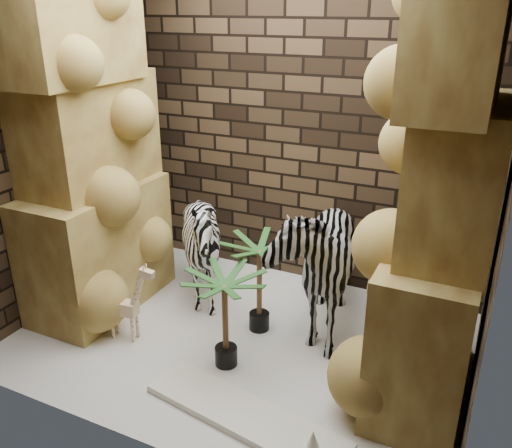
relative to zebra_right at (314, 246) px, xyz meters
The scene contains 13 objects.
floor 0.97m from the zebra_right, 132.55° to the right, with size 3.50×3.50×0.00m, color silver.
wall_back 1.18m from the zebra_right, 119.54° to the left, with size 3.50×3.50×0.00m, color black.
wall_front 1.94m from the zebra_right, 104.23° to the right, with size 3.50×3.50×0.00m, color black.
wall_left 2.37m from the zebra_right, 167.70° to the right, with size 3.00×3.00×0.00m, color black.
wall_right 1.60m from the zebra_right, 19.98° to the right, with size 3.00×3.00×0.00m, color black.
rock_pillar_left 2.05m from the zebra_right, 165.45° to the right, with size 0.68×1.30×3.00m, color #C6B95C, non-canonical shape.
rock_pillar_right 1.34m from the zebra_right, 25.91° to the right, with size 0.58×1.25×3.00m, color #C6B95C, non-canonical shape.
zebra_right is the anchor object (origin of this frame).
zebra_left 1.01m from the zebra_right, behind, with size 0.91×1.13×1.02m, color white.
giraffe_toy 1.60m from the zebra_right, 146.73° to the right, with size 0.37×0.12×0.72m, color beige, non-canonical shape.
palm_front 0.55m from the zebra_right, 143.66° to the right, with size 0.36×0.36×0.82m, color #1D491A, non-canonical shape.
palm_back 0.96m from the zebra_right, 115.67° to the right, with size 0.36×0.36×0.77m, color #1D491A, non-canonical shape.
surfboard 1.45m from the zebra_right, 90.09° to the right, with size 1.45×0.36×0.05m, color silver.
Camera 1 is at (1.69, -3.25, 2.54)m, focal length 37.39 mm.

